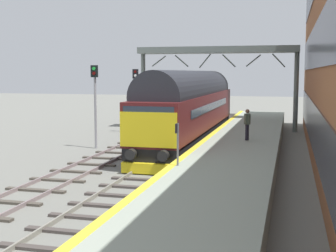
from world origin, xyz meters
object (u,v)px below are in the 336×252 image
object	(u,v)px
diesel_locomotive	(190,106)
signal_post_far	(136,94)
waiting_passenger	(247,122)
signal_post_mid	(95,98)
platform_number_sign	(177,137)

from	to	relation	value
diesel_locomotive	signal_post_far	distance (m)	7.02
diesel_locomotive	waiting_passenger	world-z (taller)	diesel_locomotive
diesel_locomotive	signal_post_mid	bearing A→B (deg)	-150.27
signal_post_mid	platform_number_sign	size ratio (longest dim) A/B	3.08
waiting_passenger	signal_post_far	bearing A→B (deg)	60.58
signal_post_mid	signal_post_far	world-z (taller)	signal_post_mid
signal_post_far	platform_number_sign	size ratio (longest dim) A/B	2.97
signal_post_mid	waiting_passenger	world-z (taller)	signal_post_mid
signal_post_far	signal_post_mid	bearing A→B (deg)	-90.00
diesel_locomotive	waiting_passenger	size ratio (longest dim) A/B	11.41
platform_number_sign	waiting_passenger	world-z (taller)	waiting_passenger
diesel_locomotive	signal_post_mid	xyz separation A→B (m)	(-5.20, -2.97, 0.59)
diesel_locomotive	signal_post_far	bearing A→B (deg)	137.96
diesel_locomotive	waiting_passenger	bearing A→B (deg)	-46.71
platform_number_sign	diesel_locomotive	bearing A→B (deg)	99.47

